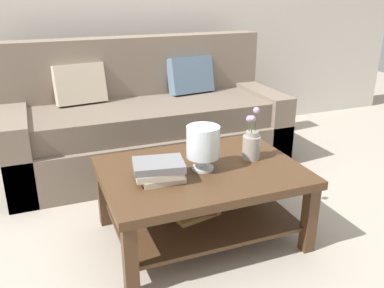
{
  "coord_description": "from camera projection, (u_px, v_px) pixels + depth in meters",
  "views": [
    {
      "loc": [
        -0.88,
        -2.39,
        1.48
      ],
      "look_at": [
        -0.02,
        -0.19,
        0.56
      ],
      "focal_mm": 38.73,
      "sensor_mm": 36.0,
      "label": 1
    }
  ],
  "objects": [
    {
      "name": "book_stack_main",
      "position": [
        159.0,
        170.0,
        2.27
      ],
      "size": [
        0.31,
        0.26,
        0.11
      ],
      "color": "beige",
      "rests_on": "coffee_table"
    },
    {
      "name": "couch",
      "position": [
        147.0,
        123.0,
        3.53
      ],
      "size": [
        2.27,
        0.9,
        1.06
      ],
      "color": "#7A6B5B",
      "rests_on": "ground"
    },
    {
      "name": "glass_hurricane_vase",
      "position": [
        203.0,
        143.0,
        2.37
      ],
      "size": [
        0.19,
        0.19,
        0.26
      ],
      "color": "silver",
      "rests_on": "coffee_table"
    },
    {
      "name": "coffee_table",
      "position": [
        201.0,
        188.0,
        2.48
      ],
      "size": [
        1.16,
        0.84,
        0.46
      ],
      "color": "#4C331E",
      "rests_on": "ground"
    },
    {
      "name": "ground_plane",
      "position": [
        184.0,
        209.0,
        2.91
      ],
      "size": [
        10.0,
        10.0,
        0.0
      ],
      "primitive_type": "plane",
      "color": "#ADA393"
    },
    {
      "name": "flower_pitcher",
      "position": [
        251.0,
        143.0,
        2.54
      ],
      "size": [
        0.11,
        0.11,
        0.33
      ],
      "color": "#9E998E",
      "rests_on": "coffee_table"
    }
  ]
}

